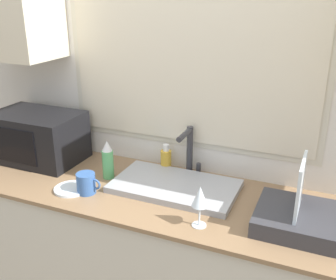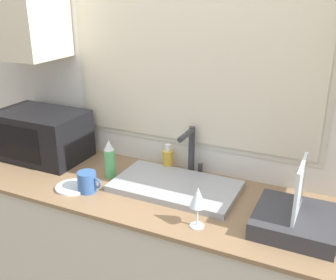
% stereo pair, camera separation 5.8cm
% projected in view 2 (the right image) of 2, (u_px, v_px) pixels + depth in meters
% --- Properties ---
extents(countertop, '(2.26, 0.62, 0.93)m').
position_uv_depth(countertop, '(165.00, 273.00, 2.00)').
color(countertop, beige).
rests_on(countertop, ground_plane).
extents(wall_back, '(6.00, 0.38, 2.60)m').
position_uv_depth(wall_back, '(191.00, 83.00, 1.91)').
color(wall_back, silver).
rests_on(wall_back, ground_plane).
extents(sink_basin, '(0.59, 0.33, 0.03)m').
position_uv_depth(sink_basin, '(175.00, 186.00, 1.86)').
color(sink_basin, '#9EA0A5').
rests_on(sink_basin, countertop).
extents(faucet, '(0.08, 0.17, 0.25)m').
position_uv_depth(faucet, '(191.00, 148.00, 1.96)').
color(faucet, '#333338').
rests_on(faucet, countertop).
extents(microwave, '(0.48, 0.32, 0.27)m').
position_uv_depth(microwave, '(42.00, 135.00, 2.18)').
color(microwave, black).
rests_on(microwave, countertop).
extents(dish_rack, '(0.31, 0.31, 0.29)m').
position_uv_depth(dish_rack, '(295.00, 219.00, 1.54)').
color(dish_rack, '#333338').
rests_on(dish_rack, countertop).
extents(spray_bottle, '(0.06, 0.06, 0.20)m').
position_uv_depth(spray_bottle, '(110.00, 159.00, 1.96)').
color(spray_bottle, '#59B266').
rests_on(spray_bottle, countertop).
extents(soap_bottle, '(0.06, 0.06, 0.14)m').
position_uv_depth(soap_bottle, '(168.00, 159.00, 2.05)').
color(soap_bottle, gold).
rests_on(soap_bottle, countertop).
extents(mug_near_sink, '(0.12, 0.09, 0.10)m').
position_uv_depth(mug_near_sink, '(87.00, 182.00, 1.83)').
color(mug_near_sink, '#335999').
rests_on(mug_near_sink, countertop).
extents(wine_glass, '(0.07, 0.07, 0.18)m').
position_uv_depth(wine_glass, '(198.00, 198.00, 1.53)').
color(wine_glass, silver).
rests_on(wine_glass, countertop).
extents(small_plate, '(0.16, 0.16, 0.01)m').
position_uv_depth(small_plate, '(73.00, 187.00, 1.88)').
color(small_plate, silver).
rests_on(small_plate, countertop).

